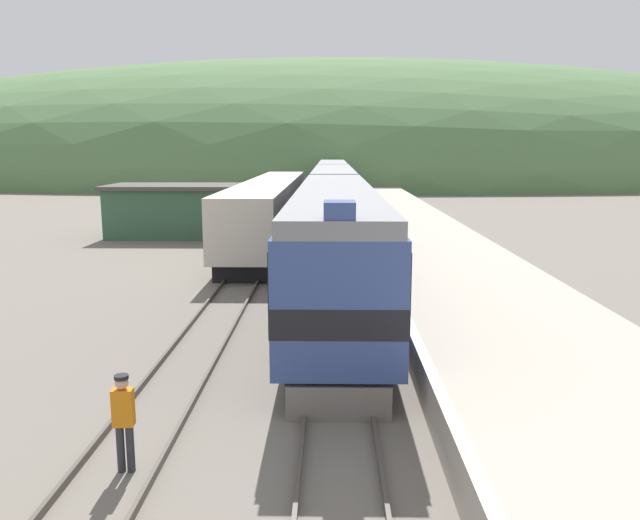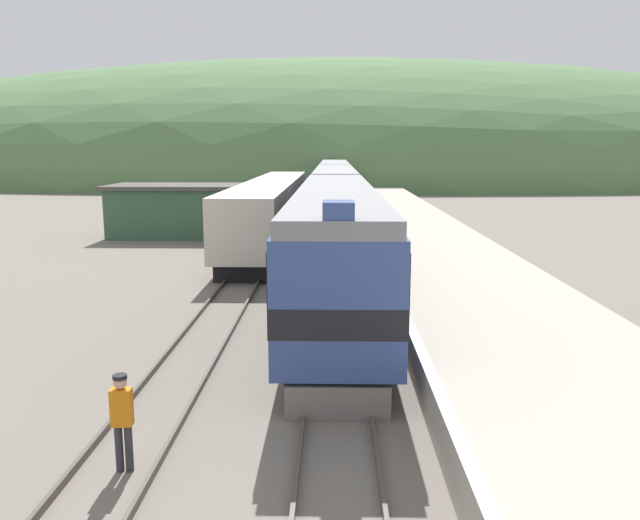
{
  "view_description": "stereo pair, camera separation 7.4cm",
  "coord_description": "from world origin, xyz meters",
  "px_view_note": "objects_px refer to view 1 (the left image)",
  "views": [
    {
      "loc": [
        -0.18,
        1.65,
        5.65
      ],
      "look_at": [
        -0.48,
        19.14,
        2.48
      ],
      "focal_mm": 35.0,
      "sensor_mm": 36.0,
      "label": 1
    },
    {
      "loc": [
        -0.11,
        1.65,
        5.65
      ],
      "look_at": [
        -0.48,
        19.14,
        2.48
      ],
      "focal_mm": 35.0,
      "sensor_mm": 36.0,
      "label": 2
    }
  ],
  "objects_px": {
    "carriage_fourth": "(332,172)",
    "track_worker": "(124,417)",
    "express_train_lead_car": "(335,240)",
    "carriage_third": "(332,180)",
    "siding_train": "(271,208)",
    "carriage_second": "(333,196)"
  },
  "relations": [
    {
      "from": "express_train_lead_car",
      "to": "carriage_fourth",
      "type": "bearing_deg",
      "value": 90.0
    },
    {
      "from": "carriage_fourth",
      "to": "siding_train",
      "type": "relative_size",
      "value": 0.7
    },
    {
      "from": "express_train_lead_car",
      "to": "carriage_fourth",
      "type": "relative_size",
      "value": 1.08
    },
    {
      "from": "express_train_lead_car",
      "to": "track_worker",
      "type": "bearing_deg",
      "value": -106.88
    },
    {
      "from": "carriage_second",
      "to": "carriage_third",
      "type": "relative_size",
      "value": 1.0
    },
    {
      "from": "carriage_second",
      "to": "carriage_third",
      "type": "height_order",
      "value": "same"
    },
    {
      "from": "carriage_fourth",
      "to": "siding_train",
      "type": "distance_m",
      "value": 46.34
    },
    {
      "from": "carriage_fourth",
      "to": "track_worker",
      "type": "height_order",
      "value": "carriage_fourth"
    },
    {
      "from": "carriage_fourth",
      "to": "track_worker",
      "type": "xyz_separation_m",
      "value": [
        -3.78,
        -75.21,
        -1.27
      ]
    },
    {
      "from": "express_train_lead_car",
      "to": "carriage_third",
      "type": "relative_size",
      "value": 1.08
    },
    {
      "from": "siding_train",
      "to": "carriage_fourth",
      "type": "bearing_deg",
      "value": 85.12
    },
    {
      "from": "express_train_lead_car",
      "to": "carriage_third",
      "type": "bearing_deg",
      "value": 90.0
    },
    {
      "from": "express_train_lead_car",
      "to": "carriage_second",
      "type": "distance_m",
      "value": 21.62
    },
    {
      "from": "carriage_second",
      "to": "carriage_fourth",
      "type": "relative_size",
      "value": 1.0
    },
    {
      "from": "carriage_second",
      "to": "siding_train",
      "type": "height_order",
      "value": "carriage_second"
    },
    {
      "from": "siding_train",
      "to": "carriage_third",
      "type": "bearing_deg",
      "value": 81.24
    },
    {
      "from": "carriage_third",
      "to": "siding_train",
      "type": "bearing_deg",
      "value": -98.76
    },
    {
      "from": "carriage_fourth",
      "to": "track_worker",
      "type": "bearing_deg",
      "value": -92.88
    },
    {
      "from": "carriage_second",
      "to": "carriage_fourth",
      "type": "height_order",
      "value": "same"
    },
    {
      "from": "track_worker",
      "to": "carriage_fourth",
      "type": "bearing_deg",
      "value": 87.12
    },
    {
      "from": "carriage_second",
      "to": "track_worker",
      "type": "bearing_deg",
      "value": -96.33
    },
    {
      "from": "carriage_third",
      "to": "express_train_lead_car",
      "type": "bearing_deg",
      "value": -90.0
    }
  ]
}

